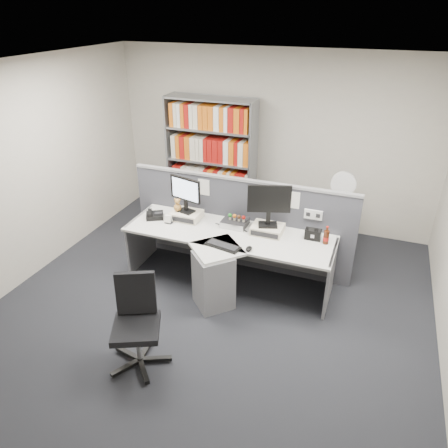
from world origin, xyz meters
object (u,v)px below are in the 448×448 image
at_px(monitor_right, 269,202).
at_px(filing_cabinet, 337,232).
at_px(keyboard, 223,246).
at_px(cola_bottle, 326,237).
at_px(desktop_pc, 235,223).
at_px(speaker, 313,234).
at_px(desk_phone, 154,215).
at_px(shelving_unit, 211,163).
at_px(desk_fan, 343,186).
at_px(monitor_left, 185,192).
at_px(office_chair, 137,319).
at_px(desk, 222,260).
at_px(mouse, 249,249).
at_px(desk_calendar, 168,220).

xyz_separation_m(monitor_right, filing_cabinet, (0.75, 1.02, -0.78)).
height_order(keyboard, cola_bottle, cola_bottle).
bearing_deg(desktop_pc, monitor_right, -5.16).
xyz_separation_m(monitor_right, speaker, (0.55, 0.04, -0.35)).
bearing_deg(desk_phone, cola_bottle, 3.05).
xyz_separation_m(shelving_unit, desk_fan, (2.10, -0.45, 0.08)).
distance_m(monitor_left, monitor_right, 1.10).
bearing_deg(speaker, office_chair, -127.20).
height_order(desk_phone, filing_cabinet, desk_phone).
bearing_deg(desk_phone, office_chair, -67.10).
bearing_deg(desk_phone, monitor_left, 17.52).
height_order(speaker, shelving_unit, shelving_unit).
distance_m(desk, mouse, 0.47).
relative_size(shelving_unit, desk_fan, 3.55).
bearing_deg(desk_phone, desk, -13.55).
xyz_separation_m(desk_calendar, shelving_unit, (-0.09, 1.66, 0.21)).
height_order(filing_cabinet, desk_fan, desk_fan).
xyz_separation_m(shelving_unit, filing_cabinet, (2.10, -0.45, -0.63)).
height_order(mouse, speaker, speaker).
height_order(monitor_right, desktop_pc, monitor_right).
relative_size(speaker, cola_bottle, 0.85).
bearing_deg(speaker, desk_calendar, -172.34).
relative_size(desk_phone, desk_calendar, 2.60).
distance_m(filing_cabinet, office_chair, 3.19).
bearing_deg(desk, desk_fan, 49.38).
bearing_deg(cola_bottle, filing_cabinet, 87.72).
xyz_separation_m(monitor_left, desk_calendar, (-0.16, -0.20, -0.33)).
bearing_deg(monitor_left, desk, -30.48).
height_order(monitor_right, desk_fan, monitor_right).
height_order(speaker, filing_cabinet, speaker).
relative_size(monitor_right, desk_calendar, 4.73).
bearing_deg(keyboard, desktop_pc, 94.87).
relative_size(monitor_left, desk_phone, 1.62).
xyz_separation_m(desk_phone, desk_calendar, (0.24, -0.07, 0.01)).
bearing_deg(office_chair, monitor_right, 65.08).
distance_m(keyboard, desk_phone, 1.18).
height_order(keyboard, speaker, speaker).
relative_size(monitor_right, cola_bottle, 2.33).
distance_m(monitor_right, keyboard, 0.76).
relative_size(monitor_left, shelving_unit, 0.24).
relative_size(desktop_pc, shelving_unit, 0.16).
distance_m(monitor_left, cola_bottle, 1.83).
xyz_separation_m(monitor_left, desktop_pc, (0.66, 0.04, -0.34)).
height_order(monitor_right, desk_phone, monitor_right).
xyz_separation_m(monitor_left, desk_phone, (-0.41, -0.13, -0.34)).
distance_m(keyboard, desk_fan, 1.93).
bearing_deg(desk_calendar, office_chair, -74.10).
distance_m(desktop_pc, desk_fan, 1.57).
bearing_deg(filing_cabinet, desk_fan, -90.00).
bearing_deg(filing_cabinet, mouse, -119.30).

